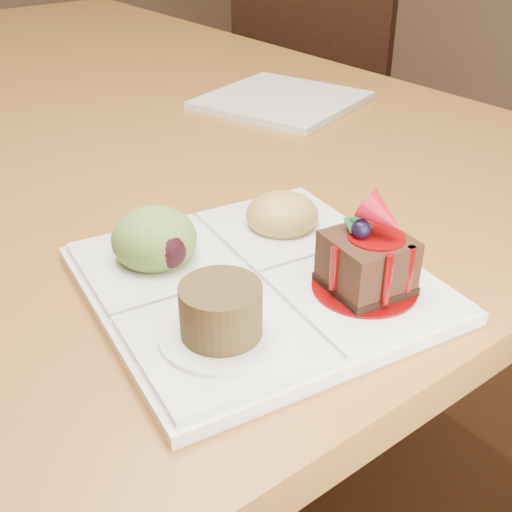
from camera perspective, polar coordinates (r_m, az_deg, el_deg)
ground at (r=1.61m, az=-11.85°, el=-12.33°), size 6.00×6.00×0.00m
dining_table at (r=1.26m, az=-15.16°, el=11.30°), size 1.00×1.80×0.75m
chair_right at (r=1.76m, az=3.06°, el=14.42°), size 0.60×0.60×1.04m
sampler_plate at (r=0.58m, az=-0.40°, el=-0.95°), size 0.33×0.33×0.11m
second_plate at (r=1.10m, az=2.30°, el=13.66°), size 0.29×0.29×0.01m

